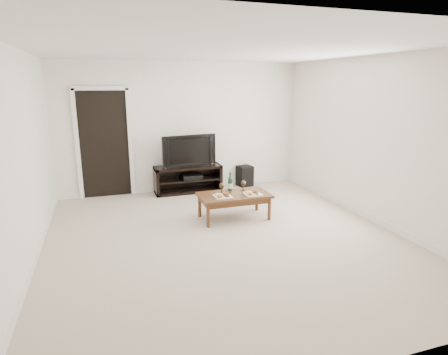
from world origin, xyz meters
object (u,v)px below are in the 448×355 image
Objects in this scene: media_console at (188,179)px; subwoofer at (245,176)px; coffee_table at (234,206)px; television at (187,150)px.

media_console is 1.28m from subwoofer.
media_console reaches higher than coffee_table.
subwoofer is 2.06m from coffee_table.
subwoofer reaches higher than coffee_table.
media_console is 0.60m from television.
coffee_table is (0.37, -1.76, -0.66)m from television.
media_console is 3.09× the size of subwoofer.
television is at bearing 174.93° from subwoofer.
coffee_table is (0.37, -1.76, -0.07)m from media_console.
television reaches higher than media_console.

